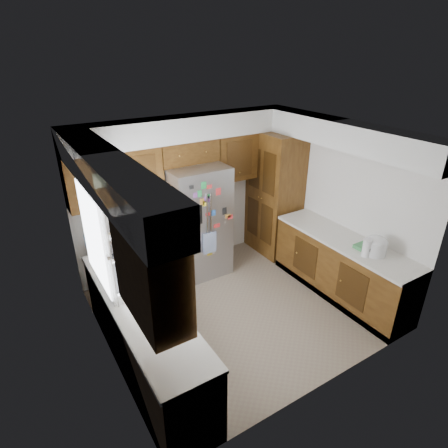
% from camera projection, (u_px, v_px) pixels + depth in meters
% --- Properties ---
extents(floor, '(3.60, 3.60, 0.00)m').
position_uv_depth(floor, '(238.00, 308.00, 5.37)').
color(floor, gray).
rests_on(floor, ground).
extents(room_shell, '(3.64, 3.24, 2.52)m').
position_uv_depth(room_shell, '(218.00, 182.00, 4.81)').
color(room_shell, silver).
rests_on(room_shell, ground).
extents(left_counter_run, '(1.36, 3.20, 0.92)m').
position_uv_depth(left_counter_run, '(145.00, 317.00, 4.56)').
color(left_counter_run, '#42250C').
rests_on(left_counter_run, ground).
extents(right_counter_run, '(0.63, 2.25, 0.92)m').
position_uv_depth(right_counter_run, '(341.00, 269.00, 5.53)').
color(right_counter_run, '#42250C').
rests_on(right_counter_run, ground).
extents(pantry, '(0.60, 0.90, 2.15)m').
position_uv_depth(pantry, '(274.00, 194.00, 6.49)').
color(pantry, '#42250C').
rests_on(pantry, ground).
extents(fridge, '(0.90, 0.79, 1.80)m').
position_uv_depth(fridge, '(197.00, 221.00, 5.90)').
color(fridge, gray).
rests_on(fridge, ground).
extents(bridge_cabinet, '(0.96, 0.34, 0.35)m').
position_uv_depth(bridge_cabinet, '(188.00, 151.00, 5.61)').
color(bridge_cabinet, '#42250C').
rests_on(bridge_cabinet, fridge).
extents(fridge_top_items, '(0.86, 0.33, 0.32)m').
position_uv_depth(fridge_top_items, '(177.00, 132.00, 5.35)').
color(fridge_top_items, blue).
rests_on(fridge_top_items, bridge_cabinet).
extents(sink_assembly, '(0.52, 0.70, 0.37)m').
position_uv_depth(sink_assembly, '(127.00, 279.00, 4.30)').
color(sink_assembly, white).
rests_on(sink_assembly, left_counter_run).
extents(left_counter_clutter, '(0.39, 0.82, 0.38)m').
position_uv_depth(left_counter_clutter, '(110.00, 246.00, 4.88)').
color(left_counter_clutter, black).
rests_on(left_counter_clutter, left_counter_run).
extents(rice_cooker, '(0.30, 0.29, 0.26)m').
position_uv_depth(rice_cooker, '(376.00, 245.00, 4.89)').
color(rice_cooker, white).
rests_on(rice_cooker, right_counter_run).
extents(paper_towel, '(0.11, 0.11, 0.25)m').
position_uv_depth(paper_towel, '(367.00, 248.00, 4.84)').
color(paper_towel, white).
rests_on(paper_towel, right_counter_run).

